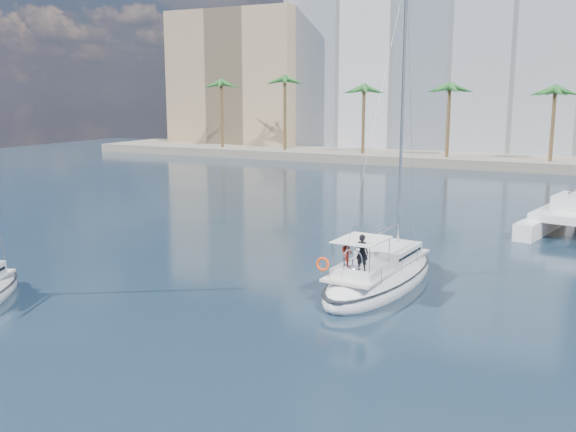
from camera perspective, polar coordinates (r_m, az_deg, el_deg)
The scene contains 8 objects.
ground at distance 28.74m, azimuth 0.39°, elevation -7.56°, with size 160.00×160.00×0.00m, color black.
quay at distance 86.78m, azimuth 18.32°, elevation 4.67°, with size 120.00×14.00×1.20m, color gray.
building_modern at distance 100.55m, azimuth 12.84°, elevation 13.37°, with size 42.00×16.00×28.00m, color silver.
building_tan_left at distance 107.97m, azimuth -3.76°, elevation 11.82°, with size 22.00×14.00×22.00m, color tan.
palm_left at distance 93.58m, azimuth -3.17°, elevation 11.55°, with size 3.60×3.60×12.30m.
palm_centre at distance 82.41m, azimuth 18.32°, elevation 11.13°, with size 3.60×3.60×12.30m.
main_sloop at distance 31.06m, azimuth 8.20°, elevation -5.30°, with size 4.14×10.55×15.32m.
seagull at distance 31.61m, azimuth 6.01°, elevation -5.29°, with size 1.24×0.53×0.23m.
Camera 1 is at (11.90, -24.54, 9.06)m, focal length 40.00 mm.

